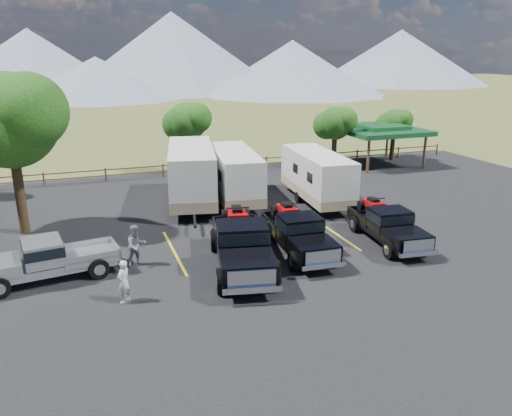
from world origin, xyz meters
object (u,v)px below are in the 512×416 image
object	(u,v)px
rig_right	(387,224)
rig_left	(241,243)
rig_center	(298,232)
trailer_left	(192,174)
trailer_center	(235,175)
trailer_right	(317,177)
pickup_silver	(48,259)
person_b	(136,246)
tree_big_nw	(8,121)
person_a	(124,282)
pavilion	(380,130)

from	to	relation	value
rig_right	rig_left	bearing A→B (deg)	-170.65
rig_center	trailer_left	xyz separation A→B (m)	(-2.78, 8.95, 0.85)
trailer_center	trailer_right	distance (m)	4.87
rig_left	pickup_silver	xyz separation A→B (m)	(-7.51, 1.42, -0.20)
trailer_left	trailer_center	distance (m)	2.56
rig_right	person_b	bearing A→B (deg)	179.96
trailer_left	pickup_silver	size ratio (longest dim) A/B	1.70
rig_right	trailer_right	bearing A→B (deg)	97.38
trailer_center	trailer_right	xyz separation A→B (m)	(4.49, -1.87, -0.04)
rig_left	trailer_center	distance (m)	9.74
tree_big_nw	rig_center	size ratio (longest dim) A/B	1.33
person_a	rig_left	bearing A→B (deg)	156.37
rig_left	rig_center	distance (m)	3.01
trailer_center	pickup_silver	distance (m)	12.92
trailer_right	person_b	size ratio (longest dim) A/B	4.83
rig_center	trailer_left	bearing A→B (deg)	111.17
trailer_center	rig_left	bearing A→B (deg)	-98.52
tree_big_nw	trailer_center	distance (m)	12.34
pavilion	pickup_silver	bearing A→B (deg)	-149.65
rig_left	rig_right	xyz separation A→B (m)	(7.35, 0.46, -0.18)
rig_center	person_b	xyz separation A→B (m)	(-6.98, 0.83, -0.04)
trailer_left	pickup_silver	distance (m)	11.33
rig_right	pickup_silver	world-z (taller)	rig_right
trailer_left	person_b	bearing A→B (deg)	-105.97
rig_left	trailer_center	size ratio (longest dim) A/B	0.78
pickup_silver	tree_big_nw	bearing A→B (deg)	-176.13
pavilion	person_b	size ratio (longest dim) A/B	3.47
trailer_right	rig_left	bearing A→B (deg)	-128.73
trailer_right	tree_big_nw	bearing A→B (deg)	-175.44
rig_center	trailer_center	size ratio (longest dim) A/B	0.67
person_a	trailer_right	bearing A→B (deg)	175.90
rig_left	trailer_center	world-z (taller)	trailer_center
rig_center	trailer_right	distance (m)	7.95
rig_center	rig_right	bearing A→B (deg)	-0.32
pavilion	trailer_left	xyz separation A→B (m)	(-16.52, -5.83, -0.97)
tree_big_nw	pavilion	bearing A→B (deg)	17.34
pickup_silver	person_b	xyz separation A→B (m)	(3.44, 0.20, 0.03)
pickup_silver	person_a	bearing A→B (deg)	32.81
pickup_silver	rig_left	bearing A→B (deg)	70.48
rig_left	rig_right	distance (m)	7.36
tree_big_nw	pickup_silver	world-z (taller)	tree_big_nw
tree_big_nw	pickup_silver	size ratio (longest dim) A/B	1.36
tree_big_nw	rig_center	bearing A→B (deg)	-29.96
rig_right	pickup_silver	size ratio (longest dim) A/B	0.99
pavilion	trailer_center	xyz separation A→B (m)	(-13.99, -6.21, -1.15)
rig_right	pickup_silver	xyz separation A→B (m)	(-14.86, 0.96, -0.03)
rig_left	rig_right	world-z (taller)	rig_left
pavilion	person_a	xyz separation A→B (m)	(-21.55, -17.09, -1.95)
trailer_left	person_b	size ratio (longest dim) A/B	5.48
rig_left	person_b	world-z (taller)	rig_left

